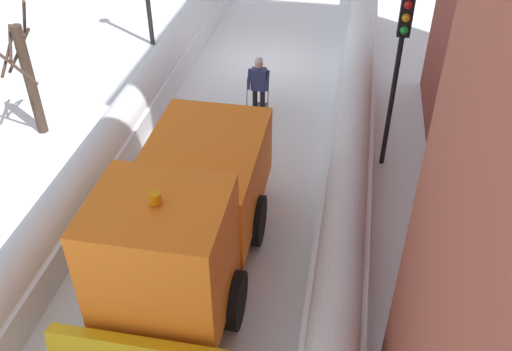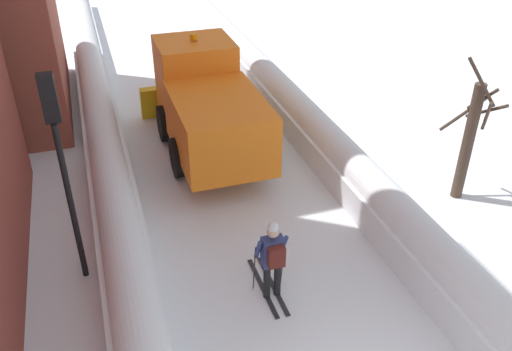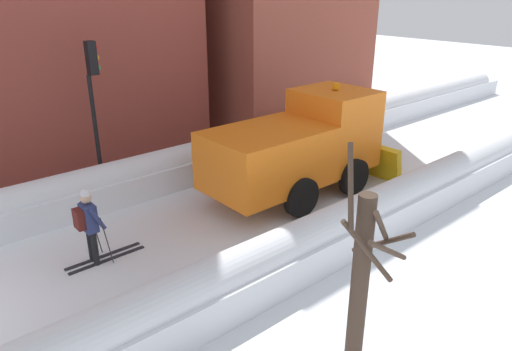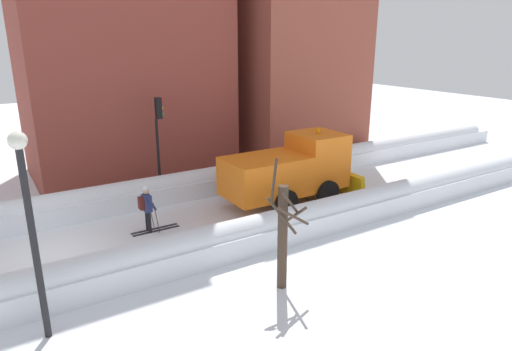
# 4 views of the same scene
# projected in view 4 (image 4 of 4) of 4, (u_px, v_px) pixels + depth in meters

# --- Properties ---
(ground_plane) EXTENTS (80.00, 80.00, 0.00)m
(ground_plane) POSITION_uv_depth(u_px,v_px,m) (296.00, 201.00, 19.90)
(ground_plane) COLOR white
(snowbank_left) EXTENTS (1.10, 36.00, 1.21)m
(snowbank_left) POSITION_uv_depth(u_px,v_px,m) (260.00, 172.00, 22.14)
(snowbank_left) COLOR white
(snowbank_left) RESTS_ON ground
(snowbank_right) EXTENTS (1.10, 36.00, 1.21)m
(snowbank_right) POSITION_uv_depth(u_px,v_px,m) (344.00, 210.00, 17.32)
(snowbank_right) COLOR white
(snowbank_right) RESTS_ON ground
(building_brick_mid) EXTENTS (9.00, 7.13, 14.70)m
(building_brick_mid) POSITION_uv_depth(u_px,v_px,m) (278.00, 28.00, 26.77)
(building_brick_mid) COLOR brown
(building_brick_mid) RESTS_ON ground
(plow_truck) EXTENTS (3.20, 5.98, 3.12)m
(plow_truck) POSITION_uv_depth(u_px,v_px,m) (292.00, 170.00, 19.34)
(plow_truck) COLOR orange
(plow_truck) RESTS_ON ground
(skier) EXTENTS (0.62, 1.80, 1.81)m
(skier) POSITION_uv_depth(u_px,v_px,m) (147.00, 206.00, 16.49)
(skier) COLOR black
(skier) RESTS_ON ground
(traffic_light_pole) EXTENTS (0.28, 0.42, 4.42)m
(traffic_light_pole) POSITION_uv_depth(u_px,v_px,m) (159.00, 128.00, 19.69)
(traffic_light_pole) COLOR black
(traffic_light_pole) RESTS_ON ground
(street_lamp) EXTENTS (0.40, 0.40, 5.04)m
(street_lamp) POSITION_uv_depth(u_px,v_px,m) (29.00, 213.00, 10.01)
(street_lamp) COLOR black
(street_lamp) RESTS_ON ground
(bare_tree_near) EXTENTS (1.17, 1.16, 3.76)m
(bare_tree_near) POSITION_uv_depth(u_px,v_px,m) (283.00, 234.00, 12.62)
(bare_tree_near) COLOR #443428
(bare_tree_near) RESTS_ON ground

